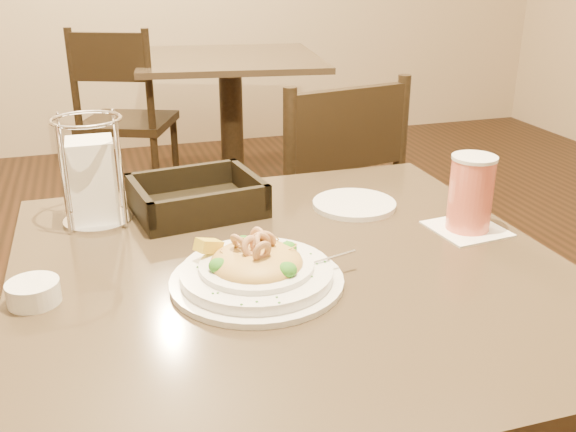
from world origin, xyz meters
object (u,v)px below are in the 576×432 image
object	(u,v)px
main_table	(291,384)
dining_chair_near	(321,217)
background_table	(231,103)
drink_glass	(471,194)
napkin_caddy	(93,178)
side_plate	(354,204)
dining_chair_far	(124,116)
pasta_bowl	(256,269)
bread_basket	(197,200)
butter_ramekin	(33,292)

from	to	relation	value
main_table	dining_chair_near	distance (m)	0.85
background_table	dining_chair_near	bearing A→B (deg)	-92.59
drink_glass	napkin_caddy	size ratio (longest dim) A/B	0.69
side_plate	dining_chair_far	bearing A→B (deg)	99.22
drink_glass	napkin_caddy	distance (m)	0.70
main_table	dining_chair_far	xyz separation A→B (m)	(-0.14, 2.32, -0.02)
pasta_bowl	bread_basket	world-z (taller)	pasta_bowl
pasta_bowl	side_plate	world-z (taller)	pasta_bowl
dining_chair_near	butter_ramekin	xyz separation A→B (m)	(-0.74, -0.78, 0.28)
drink_glass	bread_basket	size ratio (longest dim) A/B	0.54
dining_chair_near	napkin_caddy	xyz separation A→B (m)	(-0.64, -0.49, 0.35)
drink_glass	butter_ramekin	bearing A→B (deg)	-176.24
dining_chair_far	drink_glass	distance (m)	2.35
dining_chair_far	side_plate	world-z (taller)	dining_chair_far
pasta_bowl	main_table	bearing A→B (deg)	32.50
main_table	dining_chair_near	xyz separation A→B (m)	(0.34, 0.78, -0.02)
dining_chair_far	napkin_caddy	xyz separation A→B (m)	(-0.16, -2.03, 0.35)
drink_glass	side_plate	size ratio (longest dim) A/B	0.84
dining_chair_near	drink_glass	distance (m)	0.81
main_table	side_plate	world-z (taller)	side_plate
main_table	bread_basket	world-z (taller)	bread_basket
dining_chair_near	drink_glass	size ratio (longest dim) A/B	6.49
dining_chair_near	dining_chair_far	xyz separation A→B (m)	(-0.48, 1.54, 0.00)
side_plate	butter_ramekin	xyz separation A→B (m)	(-0.60, -0.22, 0.01)
napkin_caddy	pasta_bowl	bearing A→B (deg)	-55.68
background_table	dining_chair_far	xyz separation A→B (m)	(-0.55, -0.04, -0.02)
pasta_bowl	drink_glass	distance (m)	0.44
side_plate	butter_ramekin	distance (m)	0.64
pasta_bowl	side_plate	distance (m)	0.38
side_plate	butter_ramekin	size ratio (longest dim) A/B	2.21
background_table	bread_basket	bearing A→B (deg)	-104.06
napkin_caddy	main_table	bearing A→B (deg)	-43.93
drink_glass	bread_basket	world-z (taller)	drink_glass
background_table	napkin_caddy	distance (m)	2.21
bread_basket	main_table	bearing A→B (deg)	-69.42
dining_chair_far	pasta_bowl	xyz separation A→B (m)	(0.07, -2.36, 0.29)
pasta_bowl	bread_basket	distance (m)	0.33
drink_glass	bread_basket	distance (m)	0.53
dining_chair_near	pasta_bowl	xyz separation A→B (m)	(-0.41, -0.82, 0.29)
napkin_caddy	background_table	bearing A→B (deg)	71.03
background_table	dining_chair_near	size ratio (longest dim) A/B	1.09
pasta_bowl	butter_ramekin	distance (m)	0.33
dining_chair_far	main_table	bearing A→B (deg)	115.97
pasta_bowl	napkin_caddy	world-z (taller)	napkin_caddy
background_table	dining_chair_near	world-z (taller)	dining_chair_near
napkin_caddy	side_plate	xyz separation A→B (m)	(0.50, -0.07, -0.08)
dining_chair_near	side_plate	bearing A→B (deg)	64.69
background_table	pasta_bowl	distance (m)	2.47
dining_chair_near	bread_basket	size ratio (longest dim) A/B	3.49
dining_chair_near	dining_chair_far	distance (m)	1.61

